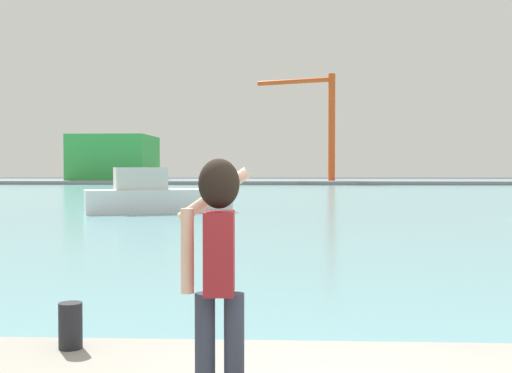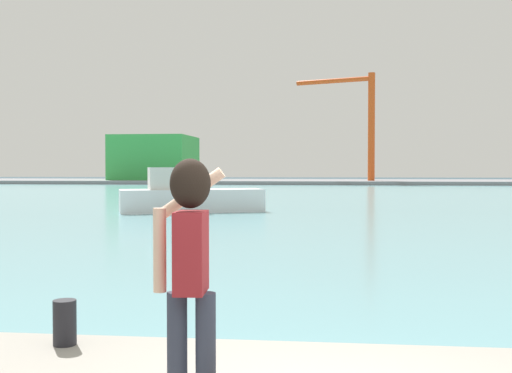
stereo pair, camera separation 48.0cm
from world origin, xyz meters
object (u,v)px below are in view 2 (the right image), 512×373
(harbor_bollard, at_px, (65,322))
(port_crane, at_px, (361,114))
(boat_moored, at_px, (188,196))
(person_photographer, at_px, (190,257))
(warehouse_left, at_px, (155,158))

(harbor_bollard, bearing_deg, port_crane, 85.12)
(harbor_bollard, xyz_separation_m, port_crane, (7.41, 86.83, 9.41))
(boat_moored, bearing_deg, harbor_bollard, -100.53)
(boat_moored, height_order, port_crane, port_crane)
(harbor_bollard, relative_size, port_crane, 0.03)
(person_photographer, xyz_separation_m, port_crane, (5.88, 88.28, 8.56))
(harbor_bollard, height_order, warehouse_left, warehouse_left)
(warehouse_left, bearing_deg, harbor_bollard, -74.86)
(person_photographer, relative_size, boat_moored, 0.23)
(port_crane, bearing_deg, person_photographer, -93.81)
(boat_moored, xyz_separation_m, port_crane, (12.10, 60.66, 9.38))
(warehouse_left, xyz_separation_m, port_crane, (32.23, -4.92, 6.23))
(warehouse_left, height_order, port_crane, port_crane)
(harbor_bollard, distance_m, port_crane, 87.66)
(port_crane, bearing_deg, warehouse_left, 171.32)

